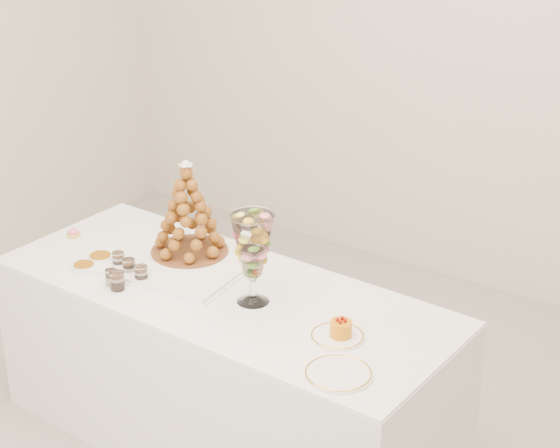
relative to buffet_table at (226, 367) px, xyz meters
The scene contains 16 objects.
room_walls 1.44m from the buffet_table, 34.75° to the right, with size 4.54×4.04×2.82m.
buffet_table is the anchor object (origin of this frame).
lace_tray 0.48m from the buffet_table, behind, with size 0.62×0.46×0.02m, color white.
macaron_vase 0.61m from the buffet_table, ahead, with size 0.16×0.16×0.36m.
cake_plate 0.66m from the buffet_table, ahead, with size 0.19×0.19×0.01m, color white.
spare_plate 0.81m from the buffet_table, 20.97° to the right, with size 0.23×0.23×0.01m, color white.
pink_tart 0.91m from the buffet_table, behind, with size 0.06×0.06×0.04m.
verrine_a 0.61m from the buffet_table, 168.27° to the right, with size 0.05×0.05×0.07m, color white.
verrine_b 0.56m from the buffet_table, 162.43° to the right, with size 0.05×0.05×0.07m, color white.
verrine_c 0.51m from the buffet_table, 155.15° to the right, with size 0.05×0.05×0.07m, color white.
verrine_d 0.59m from the buffet_table, 150.36° to the right, with size 0.05×0.05×0.06m, color white.
verrine_e 0.57m from the buffet_table, 144.82° to the right, with size 0.06×0.06×0.07m, color white.
ramekin_back 0.68m from the buffet_table, 169.54° to the right, with size 0.10×0.10×0.03m, color white.
ramekin_front 0.70m from the buffet_table, 160.42° to the right, with size 0.09×0.09×0.03m, color white.
croquembouche 0.66m from the buffet_table, 153.02° to the left, with size 0.33×0.33×0.40m.
mousse_cake 0.69m from the buffet_table, ahead, with size 0.08×0.08×0.07m.
Camera 1 is at (1.85, -2.42, 2.44)m, focal length 60.00 mm.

